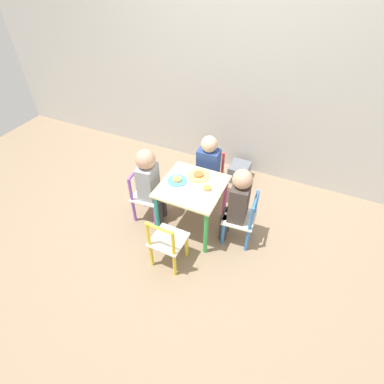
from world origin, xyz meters
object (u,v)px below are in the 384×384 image
at_px(kids_table, 192,193).
at_px(plate_back, 199,175).
at_px(chair_red, 209,177).
at_px(plate_left, 177,180).
at_px(storage_bin, 239,172).
at_px(chair_blue, 242,219).
at_px(child_left, 149,179).
at_px(plate_right, 207,189).
at_px(child_back, 208,166).
at_px(child_right, 237,201).
at_px(chair_purple, 146,196).
at_px(chair_yellow, 167,243).

height_order(kids_table, plate_back, plate_back).
bearing_deg(plate_back, chair_red, 93.20).
relative_size(plate_left, storage_bin, 0.70).
distance_m(chair_blue, child_left, 0.87).
bearing_deg(plate_left, plate_right, -0.00).
bearing_deg(child_back, child_right, -43.81).
distance_m(child_left, child_back, 0.57).
height_order(chair_red, plate_right, plate_right).
height_order(plate_left, plate_back, same).
xyz_separation_m(chair_purple, child_back, (0.43, 0.44, 0.18)).
bearing_deg(chair_yellow, plate_left, -73.03).
height_order(child_right, child_back, child_right).
bearing_deg(storage_bin, plate_left, -110.24).
relative_size(kids_table, storage_bin, 2.20).
relative_size(plate_right, plate_back, 0.82).
xyz_separation_m(child_right, plate_right, (-0.25, -0.03, 0.06)).
xyz_separation_m(child_left, child_right, (0.78, 0.07, -0.01)).
xyz_separation_m(kids_table, child_left, (-0.39, -0.04, 0.05)).
height_order(child_back, plate_back, child_back).
bearing_deg(child_back, plate_left, -109.55).
bearing_deg(chair_blue, kids_table, -90.00).
bearing_deg(kids_table, chair_purple, -174.04).
height_order(kids_table, child_right, child_right).
bearing_deg(chair_purple, plate_left, -87.42).
bearing_deg(child_left, plate_left, -86.82).
relative_size(chair_yellow, plate_left, 3.05).
height_order(kids_table, chair_blue, chair_blue).
distance_m(kids_table, plate_left, 0.17).
bearing_deg(chair_yellow, child_right, -128.44).
xyz_separation_m(chair_yellow, storage_bin, (0.19, 1.31, -0.16)).
height_order(plate_left, plate_right, same).
distance_m(child_right, plate_right, 0.26).
bearing_deg(plate_back, chair_yellow, -90.97).
bearing_deg(storage_bin, chair_purple, -124.79).
bearing_deg(kids_table, child_left, -174.04).
relative_size(chair_purple, plate_back, 2.64).
height_order(kids_table, plate_right, plate_right).
bearing_deg(child_right, chair_red, -140.37).
distance_m(child_back, plate_left, 0.42).
height_order(chair_yellow, child_left, child_left).
distance_m(chair_red, storage_bin, 0.48).
bearing_deg(storage_bin, child_back, -112.59).
bearing_deg(child_left, chair_blue, -90.79).
height_order(chair_purple, plate_right, plate_right).
xyz_separation_m(chair_blue, plate_right, (-0.31, -0.04, 0.25)).
bearing_deg(chair_red, child_back, -90.00).
bearing_deg(chair_yellow, child_back, -88.38).
bearing_deg(plate_back, chair_purple, -157.75).
relative_size(chair_yellow, plate_right, 3.23).
distance_m(plate_left, storage_bin, 1.00).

